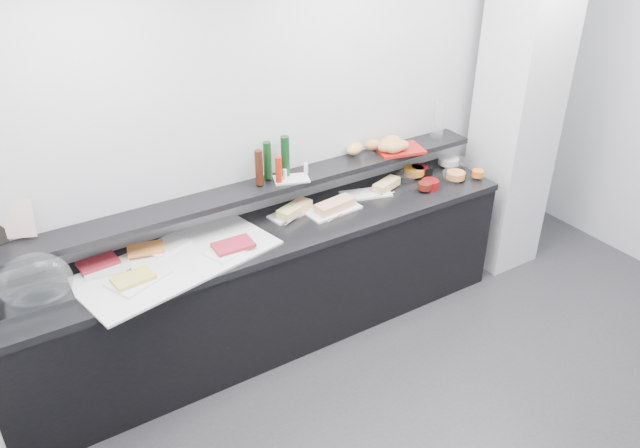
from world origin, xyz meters
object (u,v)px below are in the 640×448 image
cloche_base (32,300)px  carafe (438,121)px  condiment_tray (291,179)px  bread_tray (399,150)px  sandwich_plate_mid (334,210)px

cloche_base → carafe: bearing=5.2°
condiment_tray → cloche_base: bearing=-155.9°
cloche_base → condiment_tray: bearing=6.7°
bread_tray → carafe: size_ratio=1.14×
bread_tray → carafe: (0.38, 0.02, 0.14)m
cloche_base → carafe: (3.04, 0.17, 0.38)m
condiment_tray → sandwich_plate_mid: bearing=-10.7°
carafe → condiment_tray: bearing=-178.9°
bread_tray → carafe: bearing=17.4°
condiment_tray → bread_tray: 0.93m
cloche_base → bread_tray: size_ratio=1.23×
bread_tray → cloche_base: bearing=-163.3°
bread_tray → carafe: 0.41m
condiment_tray → carafe: carafe is taller
carafe → cloche_base: bearing=-176.9°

